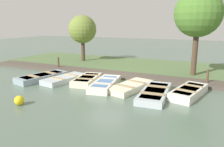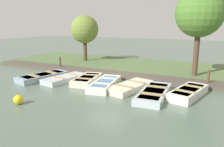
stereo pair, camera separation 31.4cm
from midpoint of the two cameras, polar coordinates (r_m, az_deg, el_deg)
The scene contains 15 objects.
ground_plane at distance 13.78m, azimuth -0.83°, elevation -2.08°, with size 80.00×80.00×0.00m, color #566B5B.
shore_bank at distance 18.24m, azimuth 6.41°, elevation 1.79°, with size 8.00×24.00×0.14m.
dock_walkway at distance 15.13m, azimuth 1.91°, elevation -0.29°, with size 1.50×22.12×0.22m.
rowboat_0 at distance 14.86m, azimuth -16.97°, elevation -0.78°, with size 3.50×1.97×0.39m.
rowboat_1 at distance 14.11m, azimuth -11.53°, elevation -1.30°, with size 3.11×1.67×0.34m.
rowboat_2 at distance 13.55m, azimuth -5.85°, elevation -1.56°, with size 2.82×1.60×0.39m.
rowboat_3 at distance 12.55m, azimuth -1.13°, elevation -2.69°, with size 3.32×1.66×0.39m.
rowboat_4 at distance 12.13m, azimuth 5.55°, elevation -3.43°, with size 3.25×1.85×0.34m.
rowboat_5 at distance 11.20m, azimuth 11.68°, elevation -5.04°, with size 3.56×1.47×0.34m.
rowboat_6 at distance 11.61m, azimuth 20.07°, elevation -4.68°, with size 3.05×1.69×0.43m.
mooring_post_near at distance 17.73m, azimuth -12.91°, elevation 2.68°, with size 0.13×0.13×1.02m.
mooring_post_far at distance 13.80m, azimuth 24.45°, elevation -1.05°, with size 0.13×0.13×1.02m.
buoy at distance 10.72m, azimuth -22.49°, elevation -6.33°, with size 0.43×0.43×0.43m.
park_tree_far_left at distance 20.59m, azimuth -6.72°, elevation 11.34°, with size 2.55×2.55×4.33m.
park_tree_left at distance 15.46m, azimuth 22.46°, elevation 14.22°, with size 3.05×3.05×5.73m.
Camera 2 is at (11.75, 6.27, 3.57)m, focal length 35.00 mm.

